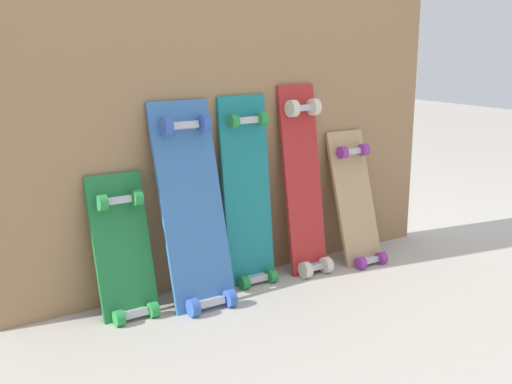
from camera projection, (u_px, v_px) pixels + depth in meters
name	position (u px, v px, depth m)	size (l,w,h in m)	color
ground_plane	(246.00, 279.00, 2.44)	(12.00, 12.00, 0.00)	#B2AAA0
plywood_wall_panel	(235.00, 78.00, 2.31)	(1.85, 0.04, 1.52)	#99724C
skateboard_green	(124.00, 257.00, 2.10)	(0.19, 0.19, 0.54)	#1E7238
skateboard_blue	(194.00, 214.00, 2.17)	(0.23, 0.27, 0.77)	#386BAD
skateboard_teal	(248.00, 200.00, 2.36)	(0.20, 0.15, 0.77)	#197A7F
skateboard_red	(304.00, 188.00, 2.47)	(0.16, 0.20, 0.79)	#B22626
skateboard_natural	(356.00, 206.00, 2.60)	(0.19, 0.23, 0.61)	tan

